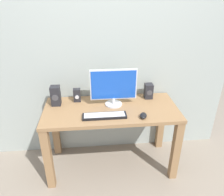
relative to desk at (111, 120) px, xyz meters
The scene contains 9 objects.
ground_plane 0.61m from the desk, ahead, with size 6.00×6.00×0.00m, color gray.
wall_back 0.96m from the desk, 90.00° to the left, with size 2.82×0.04×3.00m, color #9EA8A3.
desk is the anchor object (origin of this frame).
monitor 0.37m from the desk, 67.46° to the left, with size 0.49×0.18×0.40m.
keyboard_primary 0.25m from the desk, 115.33° to the right, with size 0.43×0.12×0.03m.
mouse 0.40m from the desk, 35.46° to the right, with size 0.07×0.11×0.04m, color black.
speaker_right 0.54m from the desk, 24.56° to the left, with size 0.09×0.10×0.17m.
speaker_left 0.65m from the desk, 166.45° to the left, with size 0.10×0.10×0.21m.
audio_controller 0.46m from the desk, 151.28° to the left, with size 0.08×0.07×0.15m.
Camera 1 is at (-0.18, -1.99, 1.89)m, focal length 35.15 mm.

